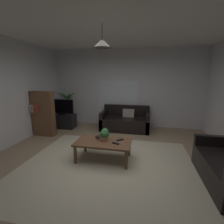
# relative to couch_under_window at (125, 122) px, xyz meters

# --- Properties ---
(floor) EXTENTS (5.49, 5.56, 0.02)m
(floor) POSITION_rel_couch_under_window_xyz_m (-0.07, -2.28, -0.28)
(floor) COLOR #9E8466
(floor) RESTS_ON ground
(rug) EXTENTS (3.57, 3.06, 0.01)m
(rug) POSITION_rel_couch_under_window_xyz_m (-0.07, -2.48, -0.27)
(rug) COLOR beige
(rug) RESTS_ON ground
(wall_back) EXTENTS (5.61, 0.06, 2.82)m
(wall_back) POSITION_rel_couch_under_window_xyz_m (-0.07, 0.53, 1.14)
(wall_back) COLOR silver
(wall_back) RESTS_ON ground
(ceiling) EXTENTS (5.49, 5.56, 0.02)m
(ceiling) POSITION_rel_couch_under_window_xyz_m (-0.07, -2.28, 2.56)
(ceiling) COLOR white
(window_pane) EXTENTS (1.44, 0.01, 1.03)m
(window_pane) POSITION_rel_couch_under_window_xyz_m (-0.35, 0.50, 0.90)
(window_pane) COLOR white
(couch_under_window) EXTENTS (1.66, 0.87, 0.82)m
(couch_under_window) POSITION_rel_couch_under_window_xyz_m (0.00, 0.00, 0.00)
(couch_under_window) COLOR black
(couch_under_window) RESTS_ON ground
(coffee_table) EXTENTS (1.21, 0.70, 0.44)m
(coffee_table) POSITION_rel_couch_under_window_xyz_m (-0.22, -2.21, 0.10)
(coffee_table) COLOR brown
(coffee_table) RESTS_ON ground
(book_on_table_0) EXTENTS (0.12, 0.11, 0.03)m
(book_on_table_0) POSITION_rel_couch_under_window_xyz_m (-0.34, -2.10, 0.18)
(book_on_table_0) COLOR beige
(book_on_table_0) RESTS_ON coffee_table
(book_on_table_1) EXTENTS (0.16, 0.11, 0.02)m
(book_on_table_1) POSITION_rel_couch_under_window_xyz_m (-0.34, -2.10, 0.20)
(book_on_table_1) COLOR #99663F
(book_on_table_1) RESTS_ON coffee_table
(book_on_table_2) EXTENTS (0.13, 0.11, 0.02)m
(book_on_table_2) POSITION_rel_couch_under_window_xyz_m (-0.35, -2.11, 0.22)
(book_on_table_2) COLOR black
(book_on_table_2) RESTS_ON coffee_table
(remote_on_table_0) EXTENTS (0.17, 0.10, 0.02)m
(remote_on_table_0) POSITION_rel_couch_under_window_xyz_m (0.08, -2.30, 0.17)
(remote_on_table_0) COLOR black
(remote_on_table_0) RESTS_ON coffee_table
(remote_on_table_1) EXTENTS (0.15, 0.14, 0.02)m
(remote_on_table_1) POSITION_rel_couch_under_window_xyz_m (0.14, -2.09, 0.17)
(remote_on_table_1) COLOR black
(remote_on_table_1) RESTS_ON coffee_table
(potted_plant_on_table) EXTENTS (0.20, 0.21, 0.27)m
(potted_plant_on_table) POSITION_rel_couch_under_window_xyz_m (-0.20, -2.16, 0.31)
(potted_plant_on_table) COLOR #B77051
(potted_plant_on_table) RESTS_ON coffee_table
(tv_stand) EXTENTS (0.90, 0.44, 0.50)m
(tv_stand) POSITION_rel_couch_under_window_xyz_m (-2.26, -0.25, -0.02)
(tv_stand) COLOR black
(tv_stand) RESTS_ON ground
(tv) EXTENTS (0.88, 0.16, 0.55)m
(tv) POSITION_rel_couch_under_window_xyz_m (-2.26, -0.27, 0.51)
(tv) COLOR black
(tv) RESTS_ON tv_stand
(potted_palm_corner) EXTENTS (0.75, 0.77, 1.38)m
(potted_palm_corner) POSITION_rel_couch_under_window_xyz_m (-2.31, 0.29, 0.38)
(potted_palm_corner) COLOR #B77051
(potted_palm_corner) RESTS_ON ground
(bookshelf_corner) EXTENTS (0.70, 0.31, 1.40)m
(bookshelf_corner) POSITION_rel_couch_under_window_xyz_m (-2.45, -1.10, 0.43)
(bookshelf_corner) COLOR brown
(bookshelf_corner) RESTS_ON ground
(pendant_lamp) EXTENTS (0.34, 0.34, 0.45)m
(pendant_lamp) POSITION_rel_couch_under_window_xyz_m (-0.22, -2.21, 2.18)
(pendant_lamp) COLOR black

